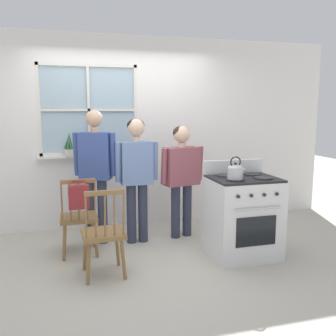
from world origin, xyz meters
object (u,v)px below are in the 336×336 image
object	(u,v)px
chair_near_wall	(103,235)
potted_plant	(69,148)
person_adult_right	(182,170)
person_teen_center	(137,168)
kettle	(235,171)
stove	(242,216)
person_elderly_left	(95,165)
chair_by_window	(79,218)
handbag	(79,196)

from	to	relation	value
chair_near_wall	potted_plant	size ratio (longest dim) A/B	2.78
person_adult_right	person_teen_center	bearing A→B (deg)	172.17
kettle	person_teen_center	bearing A→B (deg)	135.36
person_teen_center	stove	bearing A→B (deg)	-35.97
person_elderly_left	person_adult_right	xyz separation A→B (m)	(1.10, -0.06, -0.10)
chair_near_wall	person_elderly_left	distance (m)	1.14
chair_by_window	person_elderly_left	xyz separation A→B (m)	(0.23, 0.35, 0.57)
chair_near_wall	kettle	xyz separation A→B (m)	(1.42, -0.02, 0.59)
chair_near_wall	stove	distance (m)	1.60
chair_by_window	kettle	bearing A→B (deg)	157.98
person_elderly_left	handbag	size ratio (longest dim) A/B	5.43
person_elderly_left	person_adult_right	world-z (taller)	person_elderly_left
chair_by_window	potted_plant	bearing A→B (deg)	-86.18
kettle	potted_plant	xyz separation A→B (m)	(-1.70, 1.61, 0.13)
person_elderly_left	handbag	world-z (taller)	person_elderly_left
chair_by_window	person_adult_right	world-z (taller)	person_adult_right
chair_near_wall	person_teen_center	distance (m)	1.14
potted_plant	handbag	bearing A→B (deg)	-86.94
potted_plant	handbag	size ratio (longest dim) A/B	1.08
person_adult_right	stove	world-z (taller)	person_adult_right
person_teen_center	kettle	size ratio (longest dim) A/B	6.34
stove	chair_near_wall	bearing A→B (deg)	-176.01
chair_near_wall	handbag	size ratio (longest dim) A/B	3.01
chair_by_window	person_teen_center	distance (m)	0.93
stove	potted_plant	size ratio (longest dim) A/B	3.26
kettle	chair_near_wall	bearing A→B (deg)	179.17
chair_by_window	person_elderly_left	size ratio (longest dim) A/B	0.55
chair_near_wall	stove	size ratio (longest dim) A/B	0.85
person_elderly_left	stove	size ratio (longest dim) A/B	1.54
chair_by_window	potted_plant	world-z (taller)	potted_plant
person_elderly_left	chair_by_window	bearing A→B (deg)	-104.50
chair_by_window	stove	world-z (taller)	stove
handbag	person_adult_right	bearing A→B (deg)	21.38
person_elderly_left	stove	distance (m)	1.88
chair_by_window	person_elderly_left	world-z (taller)	person_elderly_left
person_elderly_left	potted_plant	xyz separation A→B (m)	(-0.30, 0.60, 0.15)
chair_near_wall	person_elderly_left	size ratio (longest dim) A/B	0.55
person_adult_right	kettle	xyz separation A→B (m)	(0.31, -0.95, 0.12)
chair_by_window	person_elderly_left	bearing A→B (deg)	-123.91
chair_near_wall	stove	xyz separation A→B (m)	(1.59, 0.11, 0.04)
handbag	potted_plant	bearing A→B (deg)	93.06
person_adult_right	person_elderly_left	bearing A→B (deg)	164.21
person_adult_right	chair_by_window	bearing A→B (deg)	179.56
chair_by_window	stove	xyz separation A→B (m)	(1.81, -0.53, 0.04)
chair_by_window	handbag	bearing A→B (deg)	90.00
person_adult_right	chair_near_wall	bearing A→B (deg)	-152.84
person_teen_center	handbag	xyz separation A→B (m)	(-0.73, -0.47, -0.21)
chair_by_window	chair_near_wall	xyz separation A→B (m)	(0.21, -0.64, 0.00)
chair_near_wall	stove	bearing A→B (deg)	-178.54
person_elderly_left	person_teen_center	world-z (taller)	person_elderly_left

